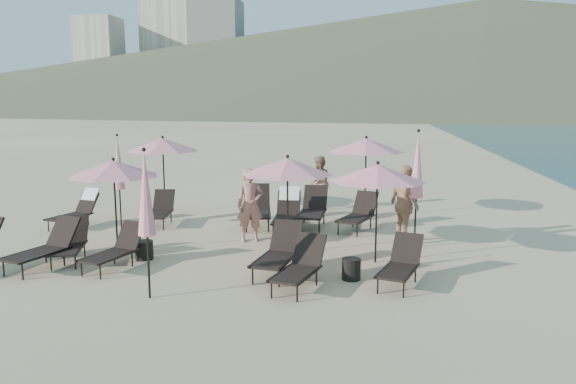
# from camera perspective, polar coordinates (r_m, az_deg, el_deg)

# --- Properties ---
(ground) EXTENTS (800.00, 800.00, 0.00)m
(ground) POSITION_cam_1_polar(r_m,az_deg,el_deg) (11.22, -3.66, -8.41)
(ground) COLOR #D6BA8C
(ground) RESTS_ON ground
(volcanic_headland) EXTENTS (690.00, 690.00, 55.00)m
(volcanic_headland) POSITION_cam_1_polar(r_m,az_deg,el_deg) (321.41, 21.69, 12.79)
(volcanic_headland) COLOR brown
(volcanic_headland) RESTS_ON ground
(hotel_skyline) EXTENTS (109.00, 82.00, 55.00)m
(hotel_skyline) POSITION_cam_1_polar(r_m,az_deg,el_deg) (298.26, -10.32, 13.16)
(hotel_skyline) COLOR beige
(hotel_skyline) RESTS_ON ground
(lounger_1) EXTENTS (1.06, 1.77, 0.95)m
(lounger_1) POSITION_cam_1_polar(r_m,az_deg,el_deg) (12.59, -23.52, -5.09)
(lounger_1) COLOR black
(lounger_1) RESTS_ON ground
(lounger_2) EXTENTS (0.95, 1.60, 0.86)m
(lounger_2) POSITION_cam_1_polar(r_m,az_deg,el_deg) (12.06, -17.16, -5.55)
(lounger_2) COLOR black
(lounger_2) RESTS_ON ground
(lounger_3) EXTENTS (0.86, 1.72, 0.95)m
(lounger_3) POSITION_cam_1_polar(r_m,az_deg,el_deg) (11.17, -0.97, -6.10)
(lounger_3) COLOR black
(lounger_3) RESTS_ON ground
(lounger_4) EXTENTS (0.95, 1.64, 0.89)m
(lounger_4) POSITION_cam_1_polar(r_m,az_deg,el_deg) (10.36, 1.21, -7.50)
(lounger_4) COLOR black
(lounger_4) RESTS_ON ground
(lounger_5) EXTENTS (0.96, 1.58, 0.85)m
(lounger_5) POSITION_cam_1_polar(r_m,az_deg,el_deg) (10.75, 11.38, -7.14)
(lounger_5) COLOR black
(lounger_5) RESTS_ON ground
(lounger_6) EXTENTS (0.95, 1.65, 0.97)m
(lounger_6) POSITION_cam_1_polar(r_m,az_deg,el_deg) (16.36, -20.63, -1.66)
(lounger_6) COLOR black
(lounger_6) RESTS_ON ground
(lounger_7) EXTENTS (0.80, 1.61, 0.89)m
(lounger_7) POSITION_cam_1_polar(r_m,az_deg,el_deg) (15.94, -12.85, -1.76)
(lounger_7) COLOR black
(lounger_7) RESTS_ON ground
(lounger_8) EXTENTS (1.05, 1.94, 1.06)m
(lounger_8) POSITION_cam_1_polar(r_m,az_deg,el_deg) (15.43, -3.11, -1.60)
(lounger_8) COLOR black
(lounger_8) RESTS_ON ground
(lounger_9) EXTENTS (0.72, 1.76, 1.08)m
(lounger_9) POSITION_cam_1_polar(r_m,az_deg,el_deg) (14.84, -0.08, -1.94)
(lounger_9) COLOR black
(lounger_9) RESTS_ON ground
(lounger_10) EXTENTS (0.72, 1.79, 1.02)m
(lounger_10) POSITION_cam_1_polar(r_m,az_deg,el_deg) (15.38, 2.53, -1.69)
(lounger_10) COLOR black
(lounger_10) RESTS_ON ground
(lounger_11) EXTENTS (1.12, 1.76, 0.95)m
(lounger_11) POSITION_cam_1_polar(r_m,az_deg,el_deg) (15.01, 7.18, -2.17)
(lounger_11) COLOR black
(lounger_11) RESTS_ON ground
(lounger_12) EXTENTS (0.99, 1.60, 0.86)m
(lounger_12) POSITION_cam_1_polar(r_m,az_deg,el_deg) (12.94, -21.24, -4.77)
(lounger_12) COLOR black
(lounger_12) RESTS_ON ground
(umbrella_open_0) EXTENTS (2.01, 2.01, 2.16)m
(umbrella_open_0) POSITION_cam_1_polar(r_m,az_deg,el_deg) (13.06, -17.29, 2.29)
(umbrella_open_0) COLOR black
(umbrella_open_0) RESTS_ON ground
(umbrella_open_1) EXTENTS (2.07, 2.07, 2.23)m
(umbrella_open_1) POSITION_cam_1_polar(r_m,az_deg,el_deg) (12.39, -0.05, 2.63)
(umbrella_open_1) COLOR black
(umbrella_open_1) RESTS_ON ground
(umbrella_open_2) EXTENTS (2.02, 2.02, 2.17)m
(umbrella_open_2) POSITION_cam_1_polar(r_m,az_deg,el_deg) (11.78, 9.08, 1.92)
(umbrella_open_2) COLOR black
(umbrella_open_2) RESTS_ON ground
(umbrella_open_3) EXTENTS (2.19, 2.19, 2.35)m
(umbrella_open_3) POSITION_cam_1_polar(r_m,az_deg,el_deg) (17.41, -12.61, 4.71)
(umbrella_open_3) COLOR black
(umbrella_open_3) RESTS_ON ground
(umbrella_open_4) EXTENTS (2.22, 2.22, 2.39)m
(umbrella_open_4) POSITION_cam_1_polar(r_m,az_deg,el_deg) (16.49, 7.94, 4.72)
(umbrella_open_4) COLOR black
(umbrella_open_4) RESTS_ON ground
(umbrella_closed_0) EXTENTS (0.31, 0.31, 2.63)m
(umbrella_closed_0) POSITION_cam_1_polar(r_m,az_deg,el_deg) (9.80, -14.27, -0.25)
(umbrella_closed_0) COLOR black
(umbrella_closed_0) RESTS_ON ground
(umbrella_closed_1) EXTENTS (0.32, 0.32, 2.77)m
(umbrella_closed_1) POSITION_cam_1_polar(r_m,az_deg,el_deg) (13.18, 13.00, 2.60)
(umbrella_closed_1) COLOR black
(umbrella_closed_1) RESTS_ON ground
(umbrella_closed_2) EXTENTS (0.30, 0.30, 2.55)m
(umbrella_closed_2) POSITION_cam_1_polar(r_m,az_deg,el_deg) (15.39, -16.86, 2.81)
(umbrella_closed_2) COLOR black
(umbrella_closed_2) RESTS_ON ground
(side_table_0) EXTENTS (0.39, 0.39, 0.41)m
(side_table_0) POSITION_cam_1_polar(r_m,az_deg,el_deg) (12.60, -14.41, -5.74)
(side_table_0) COLOR black
(side_table_0) RESTS_ON ground
(side_table_1) EXTENTS (0.36, 0.36, 0.41)m
(side_table_1) POSITION_cam_1_polar(r_m,az_deg,el_deg) (10.94, 6.44, -7.79)
(side_table_1) COLOR black
(side_table_1) RESTS_ON ground
(beachgoer_a) EXTENTS (0.77, 0.64, 1.79)m
(beachgoer_a) POSITION_cam_1_polar(r_m,az_deg,el_deg) (13.65, -3.87, -1.33)
(beachgoer_a) COLOR #9E6556
(beachgoer_a) RESTS_ON ground
(beachgoer_b) EXTENTS (0.69, 0.86, 1.68)m
(beachgoer_b) POSITION_cam_1_polar(r_m,az_deg,el_deg) (17.67, 3.17, 0.93)
(beachgoer_b) COLOR #93674C
(beachgoer_b) RESTS_ON ground
(beachgoer_c) EXTENTS (0.94, 1.21, 1.91)m
(beachgoer_c) POSITION_cam_1_polar(r_m,az_deg,el_deg) (13.61, 11.78, -1.28)
(beachgoer_c) COLOR tan
(beachgoer_c) RESTS_ON ground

